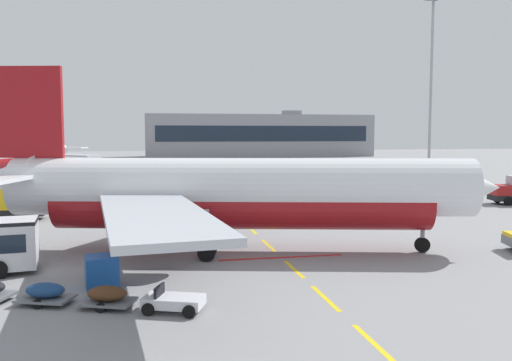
{
  "coord_description": "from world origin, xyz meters",
  "views": [
    {
      "loc": [
        9.91,
        -9.9,
        7.77
      ],
      "look_at": [
        18.38,
        32.02,
        4.02
      ],
      "focal_mm": 37.22,
      "sensor_mm": 36.0,
      "label": 1
    }
  ],
  "objects_px": {
    "airliner_mid_left": "(20,155)",
    "apron_light_mast_far": "(431,72)",
    "ground_power_truck": "(8,202)",
    "uld_cargo_container": "(102,271)",
    "catering_truck": "(252,191)",
    "airliner_foreground": "(233,192)",
    "baggage_train": "(77,294)"
  },
  "relations": [
    {
      "from": "airliner_mid_left",
      "to": "apron_light_mast_far",
      "type": "relative_size",
      "value": 1.27
    },
    {
      "from": "ground_power_truck",
      "to": "apron_light_mast_far",
      "type": "height_order",
      "value": "apron_light_mast_far"
    },
    {
      "from": "uld_cargo_container",
      "to": "apron_light_mast_far",
      "type": "height_order",
      "value": "apron_light_mast_far"
    },
    {
      "from": "catering_truck",
      "to": "uld_cargo_container",
      "type": "relative_size",
      "value": 3.99
    },
    {
      "from": "airliner_mid_left",
      "to": "catering_truck",
      "type": "distance_m",
      "value": 63.58
    },
    {
      "from": "airliner_foreground",
      "to": "apron_light_mast_far",
      "type": "relative_size",
      "value": 1.36
    },
    {
      "from": "airliner_foreground",
      "to": "baggage_train",
      "type": "relative_size",
      "value": 3.04
    },
    {
      "from": "catering_truck",
      "to": "airliner_foreground",
      "type": "bearing_deg",
      "value": -104.12
    },
    {
      "from": "airliner_foreground",
      "to": "apron_light_mast_far",
      "type": "bearing_deg",
      "value": 43.56
    },
    {
      "from": "catering_truck",
      "to": "apron_light_mast_far",
      "type": "xyz_separation_m",
      "value": [
        25.01,
        7.24,
        14.12
      ]
    },
    {
      "from": "airliner_mid_left",
      "to": "ground_power_truck",
      "type": "xyz_separation_m",
      "value": [
        11.81,
        -57.94,
        -2.13
      ]
    },
    {
      "from": "airliner_mid_left",
      "to": "apron_light_mast_far",
      "type": "distance_m",
      "value": 76.52
    },
    {
      "from": "airliner_foreground",
      "to": "apron_light_mast_far",
      "type": "xyz_separation_m",
      "value": [
        30.47,
        28.98,
        11.82
      ]
    },
    {
      "from": "airliner_mid_left",
      "to": "ground_power_truck",
      "type": "height_order",
      "value": "airliner_mid_left"
    },
    {
      "from": "catering_truck",
      "to": "uld_cargo_container",
      "type": "distance_m",
      "value": 31.58
    },
    {
      "from": "airliner_foreground",
      "to": "baggage_train",
      "type": "bearing_deg",
      "value": -131.64
    },
    {
      "from": "ground_power_truck",
      "to": "uld_cargo_container",
      "type": "relative_size",
      "value": 3.86
    },
    {
      "from": "airliner_foreground",
      "to": "airliner_mid_left",
      "type": "distance_m",
      "value": 80.33
    },
    {
      "from": "catering_truck",
      "to": "baggage_train",
      "type": "bearing_deg",
      "value": -114.21
    },
    {
      "from": "airliner_mid_left",
      "to": "uld_cargo_container",
      "type": "distance_m",
      "value": 84.46
    },
    {
      "from": "airliner_foreground",
      "to": "ground_power_truck",
      "type": "distance_m",
      "value": 24.61
    },
    {
      "from": "airliner_mid_left",
      "to": "baggage_train",
      "type": "distance_m",
      "value": 87.06
    },
    {
      "from": "catering_truck",
      "to": "apron_light_mast_far",
      "type": "relative_size",
      "value": 0.29
    },
    {
      "from": "ground_power_truck",
      "to": "airliner_mid_left",
      "type": "bearing_deg",
      "value": 101.52
    },
    {
      "from": "airliner_mid_left",
      "to": "airliner_foreground",
      "type": "bearing_deg",
      "value": -68.25
    },
    {
      "from": "airliner_foreground",
      "to": "catering_truck",
      "type": "bearing_deg",
      "value": 75.88
    },
    {
      "from": "airliner_mid_left",
      "to": "uld_cargo_container",
      "type": "xyz_separation_m",
      "value": [
        21.93,
        -81.51,
        -2.98
      ]
    },
    {
      "from": "airliner_foreground",
      "to": "uld_cargo_container",
      "type": "bearing_deg",
      "value": -138.66
    },
    {
      "from": "catering_truck",
      "to": "baggage_train",
      "type": "xyz_separation_m",
      "value": [
        -14.18,
        -31.53,
        -1.11
      ]
    },
    {
      "from": "ground_power_truck",
      "to": "uld_cargo_container",
      "type": "bearing_deg",
      "value": -66.76
    },
    {
      "from": "airliner_foreground",
      "to": "ground_power_truck",
      "type": "relative_size",
      "value": 4.83
    },
    {
      "from": "catering_truck",
      "to": "baggage_train",
      "type": "distance_m",
      "value": 34.59
    }
  ]
}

